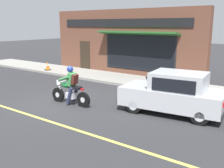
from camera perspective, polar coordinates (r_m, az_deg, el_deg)
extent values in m
plane|color=#2B2B2D|center=(11.33, -10.51, -4.08)|extent=(80.00, 80.00, 0.00)
cube|color=gray|center=(17.06, -4.52, 2.04)|extent=(2.60, 22.00, 0.14)
cube|color=brown|center=(17.20, 2.29, 8.98)|extent=(0.50, 11.09, 4.20)
cube|color=black|center=(16.28, 5.81, 6.76)|extent=(0.04, 4.66, 2.10)
cube|color=black|center=(16.30, 5.84, 6.77)|extent=(0.02, 4.88, 2.20)
cube|color=#2D2319|center=(18.96, -5.91, 6.10)|extent=(0.04, 0.90, 2.10)
cube|color=#235623|center=(15.92, 5.30, 10.97)|extent=(0.81, 5.32, 0.24)
cube|color=black|center=(16.93, 1.78, 13.16)|extent=(0.06, 9.43, 0.50)
cylinder|color=black|center=(11.50, -11.62, -2.28)|extent=(0.13, 0.62, 0.62)
cylinder|color=silver|center=(11.50, -11.62, -2.28)|extent=(0.13, 0.22, 0.22)
cylinder|color=black|center=(10.58, -6.24, -3.41)|extent=(0.13, 0.62, 0.62)
cylinder|color=silver|center=(10.58, -6.24, -3.41)|extent=(0.13, 0.22, 0.22)
cube|color=silver|center=(10.97, -8.87, -2.46)|extent=(0.30, 0.41, 0.24)
ellipsoid|color=#196B33|center=(11.04, -9.90, -0.21)|extent=(0.32, 0.53, 0.24)
cube|color=black|center=(10.73, -8.03, -0.74)|extent=(0.29, 0.57, 0.10)
cylinder|color=silver|center=(11.35, -11.34, -0.82)|extent=(0.08, 0.33, 0.68)
cylinder|color=silver|center=(11.21, -10.96, 0.49)|extent=(0.56, 0.07, 0.04)
sphere|color=silver|center=(11.35, -11.55, 0.00)|extent=(0.16, 0.16, 0.16)
cylinder|color=silver|center=(10.86, -6.72, -3.11)|extent=(0.11, 0.55, 0.08)
cube|color=red|center=(10.50, -6.51, -1.17)|extent=(0.12, 0.07, 0.08)
cylinder|color=#282D4C|center=(10.79, -9.24, -2.52)|extent=(0.16, 0.36, 0.71)
cylinder|color=#282D4C|center=(11.04, -7.98, -2.12)|extent=(0.16, 0.36, 0.71)
cube|color=#387F42|center=(10.78, -8.80, 1.04)|extent=(0.35, 0.34, 0.57)
cylinder|color=#387F42|center=(10.79, -10.46, 1.20)|extent=(0.11, 0.52, 0.26)
cylinder|color=#387F42|center=(11.07, -9.03, 1.56)|extent=(0.11, 0.52, 0.26)
sphere|color=navy|center=(10.74, -9.11, 3.21)|extent=(0.26, 0.26, 0.26)
cube|color=#4C1E19|center=(10.67, -8.16, 1.05)|extent=(0.29, 0.25, 0.42)
cylinder|color=black|center=(9.86, 4.77, -4.66)|extent=(0.25, 0.62, 0.60)
cylinder|color=silver|center=(9.86, 4.77, -4.66)|extent=(0.24, 0.35, 0.33)
cylinder|color=black|center=(11.13, 7.90, -2.69)|extent=(0.25, 0.62, 0.60)
cylinder|color=silver|center=(11.13, 7.90, -2.69)|extent=(0.24, 0.35, 0.33)
cylinder|color=black|center=(9.17, 18.59, -6.66)|extent=(0.25, 0.62, 0.60)
cylinder|color=silver|center=(9.17, 18.59, -6.66)|extent=(0.24, 0.35, 0.33)
cylinder|color=black|center=(10.53, 20.14, -4.28)|extent=(0.25, 0.62, 0.60)
cylinder|color=silver|center=(10.53, 20.14, -4.28)|extent=(0.24, 0.35, 0.33)
cube|color=#B7BABF|center=(10.02, 12.79, -2.87)|extent=(2.06, 3.86, 0.70)
cube|color=#B7BABF|center=(9.80, 14.37, 0.56)|extent=(1.65, 2.05, 0.66)
cube|color=black|center=(10.07, 9.59, 0.81)|extent=(1.36, 0.50, 0.51)
cube|color=black|center=(9.12, 13.15, -0.40)|extent=(0.21, 1.51, 0.46)
cube|color=black|center=(10.49, 15.43, 1.18)|extent=(0.21, 1.51, 0.46)
cube|color=silver|center=(10.20, 1.95, -1.56)|extent=(0.24, 0.07, 0.14)
cube|color=red|center=(9.16, 23.10, -4.18)|extent=(0.20, 0.06, 0.16)
cube|color=silver|center=(11.09, 4.39, -0.42)|extent=(0.24, 0.07, 0.14)
cube|color=#28282B|center=(10.72, 3.34, -2.91)|extent=(1.61, 0.31, 0.20)
cube|color=#28282B|center=(9.75, 23.09, -5.56)|extent=(1.61, 0.31, 0.20)
cube|color=black|center=(18.87, -13.80, 3.03)|extent=(0.36, 0.36, 0.04)
cone|color=orange|center=(18.82, -13.85, 3.93)|extent=(0.28, 0.28, 0.56)
cylinder|color=white|center=(18.82, -13.85, 3.99)|extent=(0.20, 0.20, 0.08)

